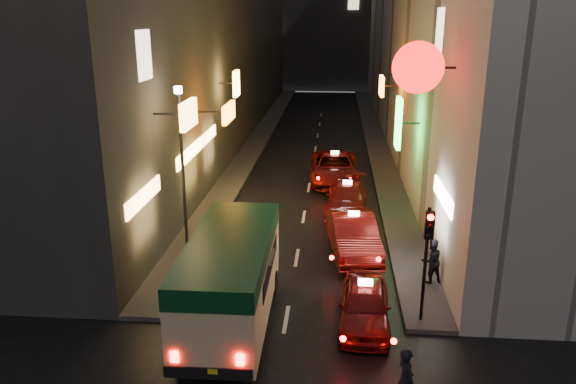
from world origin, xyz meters
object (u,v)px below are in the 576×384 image
(minibus, at_px, (231,271))
(taxi_near, at_px, (365,301))
(pedestrian_crossing, at_px, (406,375))
(lamp_post, at_px, (182,160))
(traffic_light, at_px, (428,242))

(minibus, xyz_separation_m, taxi_near, (3.89, 0.37, -1.00))
(minibus, xyz_separation_m, pedestrian_crossing, (4.65, -3.34, -0.85))
(lamp_post, bearing_deg, pedestrian_crossing, -48.50)
(lamp_post, bearing_deg, taxi_near, -34.77)
(pedestrian_crossing, distance_m, traffic_light, 4.22)
(minibus, xyz_separation_m, traffic_light, (5.57, 0.37, 0.95))
(minibus, distance_m, lamp_post, 5.90)
(minibus, bearing_deg, taxi_near, 5.46)
(minibus, distance_m, traffic_light, 5.66)
(minibus, bearing_deg, traffic_light, 3.79)
(taxi_near, xyz_separation_m, lamp_post, (-6.52, 4.53, 2.99))
(pedestrian_crossing, height_order, lamp_post, lamp_post)
(taxi_near, height_order, pedestrian_crossing, pedestrian_crossing)
(taxi_near, height_order, traffic_light, traffic_light)
(traffic_light, bearing_deg, taxi_near, 179.91)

